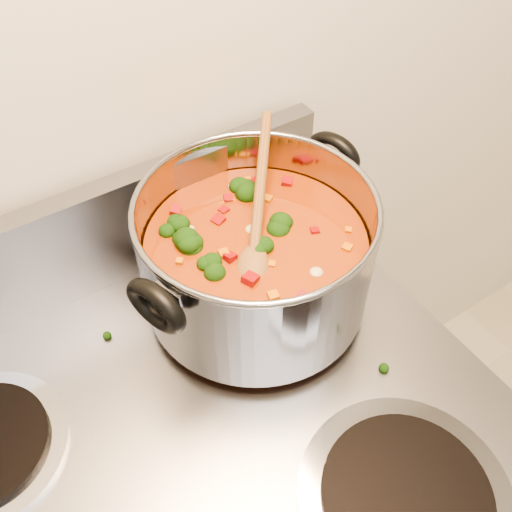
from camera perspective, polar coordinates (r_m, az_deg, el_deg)
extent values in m
cube|color=gray|center=(0.78, -18.21, 0.53)|extent=(0.76, 0.03, 0.16)
cylinder|color=#A5A5AD|center=(0.67, 14.70, -22.38)|extent=(0.23, 0.23, 0.01)
cylinder|color=black|center=(0.66, 14.84, -22.14)|extent=(0.18, 0.18, 0.01)
cylinder|color=#A5A5AD|center=(0.77, -0.40, -5.23)|extent=(0.19, 0.19, 0.01)
cylinder|color=black|center=(0.77, -0.40, -4.87)|extent=(0.15, 0.15, 0.01)
cylinder|color=#929299|center=(0.71, 0.00, 0.34)|extent=(0.29, 0.29, 0.16)
torus|color=#929299|center=(0.66, 0.00, 4.96)|extent=(0.29, 0.29, 0.01)
cylinder|color=maroon|center=(0.73, 0.00, -1.11)|extent=(0.27, 0.27, 0.10)
torus|color=black|center=(0.60, -9.96, -4.96)|extent=(0.04, 0.08, 0.08)
torus|color=black|center=(0.78, 7.75, 10.08)|extent=(0.04, 0.08, 0.08)
ellipsoid|color=black|center=(0.64, -5.10, -3.57)|extent=(0.04, 0.04, 0.03)
ellipsoid|color=black|center=(0.75, 3.59, 5.52)|extent=(0.04, 0.04, 0.03)
ellipsoid|color=black|center=(0.73, -0.04, 4.33)|extent=(0.04, 0.04, 0.03)
ellipsoid|color=black|center=(0.74, -0.82, 5.41)|extent=(0.04, 0.04, 0.03)
ellipsoid|color=black|center=(0.72, -6.22, 3.11)|extent=(0.04, 0.04, 0.03)
ellipsoid|color=black|center=(0.69, 1.48, 1.11)|extent=(0.04, 0.04, 0.03)
ellipsoid|color=black|center=(0.68, -6.16, -0.44)|extent=(0.04, 0.04, 0.03)
ellipsoid|color=#9D0517|center=(0.68, 3.36, 0.58)|extent=(0.01, 0.01, 0.01)
ellipsoid|color=#9D0517|center=(0.74, 7.80, 4.79)|extent=(0.01, 0.01, 0.01)
ellipsoid|color=#9D0517|center=(0.65, 7.97, -2.91)|extent=(0.01, 0.01, 0.01)
ellipsoid|color=#9D0517|center=(0.67, 8.34, -1.52)|extent=(0.01, 0.01, 0.01)
ellipsoid|color=#9D0517|center=(0.72, 7.80, 2.91)|extent=(0.01, 0.01, 0.01)
ellipsoid|color=#9D0517|center=(0.69, 7.26, 0.89)|extent=(0.01, 0.01, 0.01)
ellipsoid|color=#9D0517|center=(0.63, 4.60, -5.61)|extent=(0.01, 0.01, 0.01)
ellipsoid|color=#9D0517|center=(0.69, -6.52, 0.38)|extent=(0.01, 0.01, 0.01)
ellipsoid|color=#9D0517|center=(0.69, 9.54, 0.41)|extent=(0.01, 0.01, 0.01)
ellipsoid|color=#9D0517|center=(0.66, 5.54, -2.31)|extent=(0.01, 0.01, 0.01)
ellipsoid|color=#B55C0A|center=(0.67, -7.62, -1.12)|extent=(0.01, 0.01, 0.01)
ellipsoid|color=#B55C0A|center=(0.71, -3.99, 2.83)|extent=(0.01, 0.01, 0.01)
ellipsoid|color=#B55C0A|center=(0.66, 4.34, -2.08)|extent=(0.01, 0.01, 0.01)
ellipsoid|color=#B55C0A|center=(0.68, 0.12, 0.44)|extent=(0.01, 0.01, 0.01)
ellipsoid|color=#B55C0A|center=(0.66, -6.49, -2.03)|extent=(0.01, 0.01, 0.01)
ellipsoid|color=#B55C0A|center=(0.73, -0.79, 4.53)|extent=(0.01, 0.01, 0.01)
ellipsoid|color=#B55C0A|center=(0.64, -1.02, -3.76)|extent=(0.01, 0.01, 0.01)
ellipsoid|color=#B55C0A|center=(0.73, -0.30, 4.43)|extent=(0.01, 0.01, 0.01)
ellipsoid|color=#B55C0A|center=(0.76, 1.85, 6.15)|extent=(0.01, 0.01, 0.01)
ellipsoid|color=tan|center=(0.65, -0.79, -2.88)|extent=(0.02, 0.02, 0.01)
ellipsoid|color=tan|center=(0.70, 6.78, 1.89)|extent=(0.02, 0.02, 0.01)
ellipsoid|color=tan|center=(0.69, 5.26, 0.65)|extent=(0.02, 0.02, 0.01)
ellipsoid|color=tan|center=(0.75, 3.28, 5.71)|extent=(0.02, 0.02, 0.01)
ellipsoid|color=tan|center=(0.72, 3.42, 3.80)|extent=(0.02, 0.02, 0.01)
ellipsoid|color=brown|center=(0.67, -0.34, -1.23)|extent=(0.07, 0.08, 0.04)
cylinder|color=brown|center=(0.72, 0.43, 6.98)|extent=(0.14, 0.18, 0.08)
ellipsoid|color=black|center=(0.84, 10.30, -0.33)|extent=(0.01, 0.01, 0.01)
ellipsoid|color=black|center=(0.66, -0.87, -21.09)|extent=(0.01, 0.01, 0.01)
ellipsoid|color=black|center=(0.82, 12.22, -2.21)|extent=(0.01, 0.01, 0.01)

